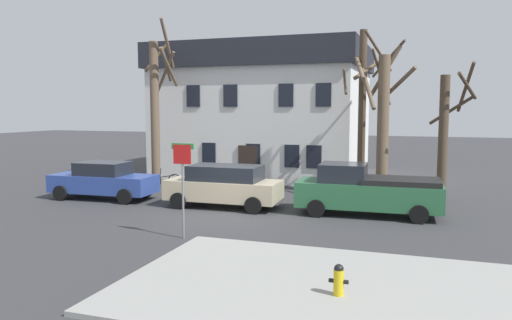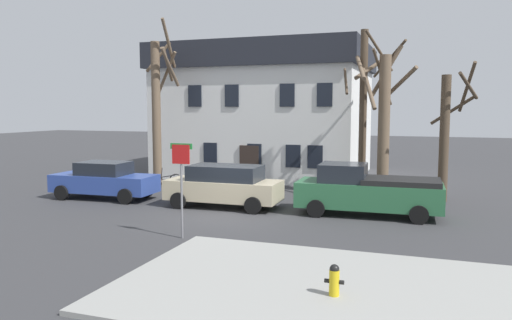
# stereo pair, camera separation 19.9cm
# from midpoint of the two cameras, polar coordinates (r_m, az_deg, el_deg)

# --- Properties ---
(ground_plane) EXTENTS (120.00, 120.00, 0.00)m
(ground_plane) POSITION_cam_midpoint_polar(r_m,az_deg,el_deg) (18.93, -3.84, -6.59)
(ground_plane) COLOR #38383A
(sidewalk_slab) EXTENTS (9.09, 6.10, 0.12)m
(sidewalk_slab) POSITION_cam_midpoint_polar(r_m,az_deg,el_deg) (11.66, 7.07, -14.39)
(sidewalk_slab) COLOR #999993
(sidewalk_slab) RESTS_ON ground_plane
(building_main) EXTENTS (12.32, 9.40, 7.87)m
(building_main) POSITION_cam_midpoint_polar(r_m,az_deg,el_deg) (31.28, 0.90, 5.73)
(building_main) COLOR white
(building_main) RESTS_ON ground_plane
(tree_bare_near) EXTENTS (1.94, 1.98, 8.67)m
(tree_bare_near) POSITION_cam_midpoint_polar(r_m,az_deg,el_deg) (26.97, -11.56, 6.13)
(tree_bare_near) COLOR brown
(tree_bare_near) RESTS_ON ground_plane
(tree_bare_mid) EXTENTS (2.98, 3.23, 7.74)m
(tree_bare_mid) POSITION_cam_midpoint_polar(r_m,az_deg,el_deg) (23.92, 12.04, 5.98)
(tree_bare_mid) COLOR #4C3D2D
(tree_bare_mid) RESTS_ON ground_plane
(tree_bare_far) EXTENTS (2.87, 2.84, 6.97)m
(tree_bare_far) POSITION_cam_midpoint_polar(r_m,az_deg,el_deg) (23.18, 14.00, 4.69)
(tree_bare_far) COLOR brown
(tree_bare_far) RESTS_ON ground_plane
(tree_bare_end) EXTENTS (1.97, 2.62, 6.07)m
(tree_bare_end) POSITION_cam_midpoint_polar(r_m,az_deg,el_deg) (23.36, 20.70, 2.95)
(tree_bare_end) COLOR #4C3D2D
(tree_bare_end) RESTS_ON ground_plane
(car_blue_sedan) EXTENTS (4.85, 2.17, 1.69)m
(car_blue_sedan) POSITION_cam_midpoint_polar(r_m,az_deg,el_deg) (23.61, -17.36, -2.26)
(car_blue_sedan) COLOR #2D4799
(car_blue_sedan) RESTS_ON ground_plane
(car_beige_wagon) EXTENTS (4.78, 2.13, 1.76)m
(car_beige_wagon) POSITION_cam_midpoint_polar(r_m,az_deg,el_deg) (20.70, -3.98, -2.93)
(car_beige_wagon) COLOR #C6B793
(car_beige_wagon) RESTS_ON ground_plane
(pickup_truck_green) EXTENTS (5.51, 2.31, 1.98)m
(pickup_truck_green) POSITION_cam_midpoint_polar(r_m,az_deg,el_deg) (19.58, 12.34, -3.45)
(pickup_truck_green) COLOR #2D6B42
(pickup_truck_green) RESTS_ON ground_plane
(fire_hydrant) EXTENTS (0.42, 0.22, 0.69)m
(fire_hydrant) POSITION_cam_midpoint_polar(r_m,az_deg,el_deg) (11.01, 8.95, -13.37)
(fire_hydrant) COLOR gold
(fire_hydrant) RESTS_ON sidewalk_slab
(street_sign_pole) EXTENTS (0.76, 0.07, 3.02)m
(street_sign_pole) POSITION_cam_midpoint_polar(r_m,az_deg,el_deg) (15.71, -8.79, -1.45)
(street_sign_pole) COLOR slate
(street_sign_pole) RESTS_ON ground_plane
(bicycle_leaning) EXTENTS (1.64, 0.70, 1.03)m
(bicycle_leaning) POSITION_cam_midpoint_polar(r_m,az_deg,el_deg) (26.28, -10.67, -2.34)
(bicycle_leaning) COLOR black
(bicycle_leaning) RESTS_ON ground_plane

